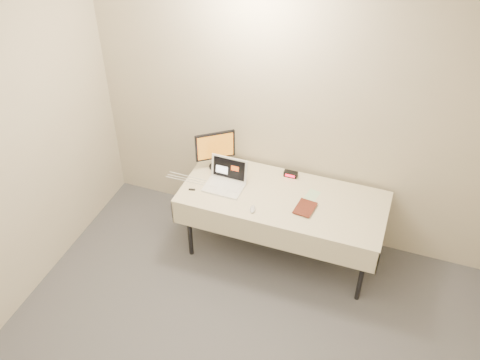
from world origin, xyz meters
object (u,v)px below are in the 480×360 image
(monitor, at_px, (215,148))
(book, at_px, (297,197))
(laptop, at_px, (226,180))
(table, at_px, (283,202))

(monitor, height_order, book, monitor)
(book, bearing_deg, monitor, 168.69)
(laptop, xyz_separation_m, book, (0.69, -0.07, 0.05))
(laptop, xyz_separation_m, monitor, (-0.19, 0.22, 0.17))
(laptop, bearing_deg, book, -5.10)
(laptop, relative_size, book, 1.63)
(laptop, bearing_deg, table, 2.66)
(table, xyz_separation_m, book, (0.15, -0.09, 0.17))
(laptop, height_order, monitor, monitor)
(table, relative_size, laptop, 5.23)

